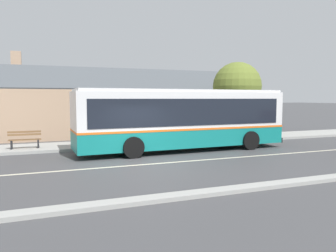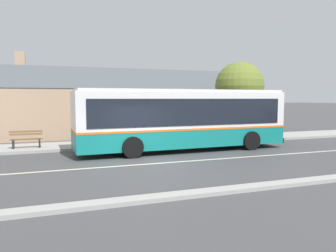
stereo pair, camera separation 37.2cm
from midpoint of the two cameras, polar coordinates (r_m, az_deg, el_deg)
ground_plane at (r=13.83m, az=-3.06°, el=-6.66°), size 300.00×300.00×0.00m
sidewalk_far at (r=19.55m, az=-8.24°, el=-3.08°), size 60.00×3.00×0.15m
curb_near at (r=9.51m, az=5.57°, el=-11.67°), size 60.00×0.50×0.12m
lane_divider_stripe at (r=13.83m, az=-3.06°, el=-6.65°), size 60.00×0.16×0.01m
community_building at (r=26.65m, az=-10.16°, el=2.73°), size 23.56×8.15×6.21m
transit_bus at (r=17.30m, az=3.22°, el=1.41°), size 11.33×2.96×3.21m
bench_by_building at (r=18.66m, az=-22.91°, el=-2.29°), size 1.60×0.51×0.94m
street_tree_primary at (r=23.37m, az=12.79°, el=6.71°), size 3.36×3.36×5.26m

